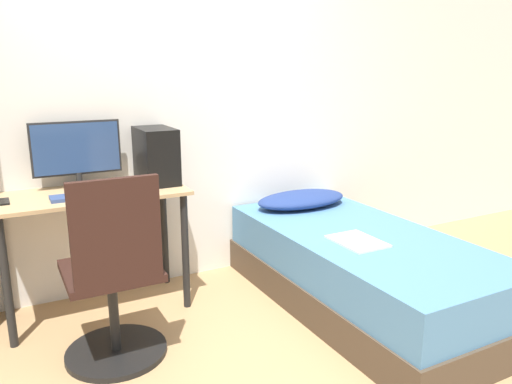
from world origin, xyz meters
The scene contains 11 objects.
wall_back centered at (0.00, 1.39, 1.25)m, with size 8.00×0.05×2.50m.
desk centered at (-0.35, 1.11, 0.62)m, with size 1.08×0.51×0.75m.
office_chair centered at (-0.37, 0.51, 0.39)m, with size 0.52×0.52×0.98m.
bed centered at (1.11, 0.42, 0.23)m, with size 0.91×1.89×0.47m.
pillow centered at (1.11, 1.10, 0.53)m, with size 0.70×0.36×0.11m.
magazine centered at (0.98, 0.31, 0.48)m, with size 0.24×0.32×0.01m.
monitor centered at (-0.39, 1.27, 0.97)m, with size 0.52×0.17×0.40m.
keyboard centered at (-0.37, 1.01, 0.76)m, with size 0.43×0.12×0.02m.
pc_tower centered at (0.07, 1.17, 0.92)m, with size 0.21×0.34×0.35m.
mouse centered at (-0.10, 1.01, 0.76)m, with size 0.06×0.09×0.02m.
phone centered at (-0.81, 1.10, 0.75)m, with size 0.07×0.14×0.01m.
Camera 1 is at (-0.82, -1.83, 1.46)m, focal length 35.00 mm.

